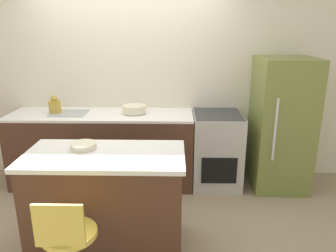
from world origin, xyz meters
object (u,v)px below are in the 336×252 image
(stool_chair, at_px, (70,251))
(kettle, at_px, (55,105))
(mixing_bowl, at_px, (134,109))
(oven_range, at_px, (216,149))
(refrigerator, at_px, (281,124))

(stool_chair, height_order, kettle, kettle)
(kettle, xyz_separation_m, mixing_bowl, (0.99, 0.00, -0.04))
(oven_range, relative_size, refrigerator, 0.58)
(oven_range, distance_m, stool_chair, 2.33)
(refrigerator, distance_m, kettle, 2.81)
(refrigerator, xyz_separation_m, kettle, (-2.80, 0.04, 0.22))
(refrigerator, height_order, stool_chair, refrigerator)
(stool_chair, distance_m, mixing_bowl, 2.06)
(oven_range, relative_size, stool_chair, 1.06)
(kettle, bearing_deg, mixing_bowl, 0.00)
(stool_chair, bearing_deg, kettle, 110.75)
(oven_range, distance_m, kettle, 2.10)
(oven_range, xyz_separation_m, kettle, (-2.02, 0.02, 0.56))
(kettle, bearing_deg, stool_chair, -69.25)
(oven_range, bearing_deg, kettle, 179.36)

